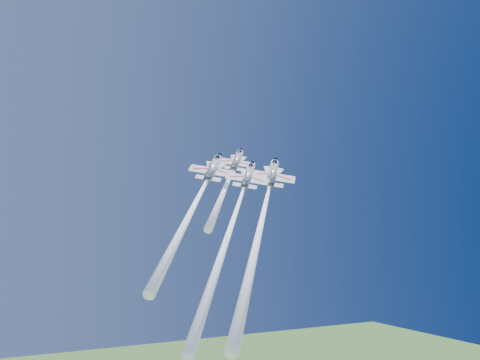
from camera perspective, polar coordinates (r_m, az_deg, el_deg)
name	(u,v)px	position (r m, az deg, el deg)	size (l,w,h in m)	color
jet_lead	(229,180)	(118.78, -1.23, -0.01)	(18.93, 29.62, 28.73)	silver
jet_left	(196,202)	(106.23, -4.74, -2.39)	(24.56, 39.21, 38.86)	silver
jet_right	(262,220)	(102.72, 2.35, -4.27)	(28.54, 46.29, 48.12)	silver
jet_slot	(232,224)	(96.12, -0.87, -4.69)	(26.02, 42.51, 45.31)	silver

